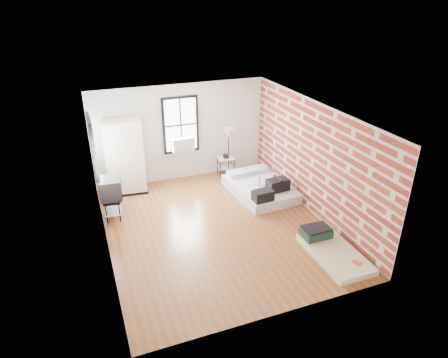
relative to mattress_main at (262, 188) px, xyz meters
name	(u,v)px	position (x,y,z in m)	size (l,w,h in m)	color
ground	(217,228)	(-1.75, -1.20, -0.18)	(6.00, 6.00, 0.00)	brown
room_shell	(220,153)	(-1.51, -0.84, 1.56)	(5.02, 6.02, 2.80)	silver
mattress_main	(262,188)	(0.00, 0.00, 0.00)	(1.64, 2.13, 0.65)	white
mattress_bare	(330,248)	(0.18, -3.00, -0.07)	(0.92, 1.72, 0.37)	beige
wardrobe	(125,157)	(-3.41, 1.45, 0.85)	(1.11, 0.71, 2.06)	black
side_table	(226,161)	(-0.47, 1.52, 0.25)	(0.52, 0.43, 0.65)	black
floor_lamp	(229,136)	(-0.40, 1.45, 1.08)	(0.32, 0.32, 1.49)	black
tv_stand	(111,190)	(-3.96, 0.23, 0.56)	(0.58, 0.78, 1.04)	black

